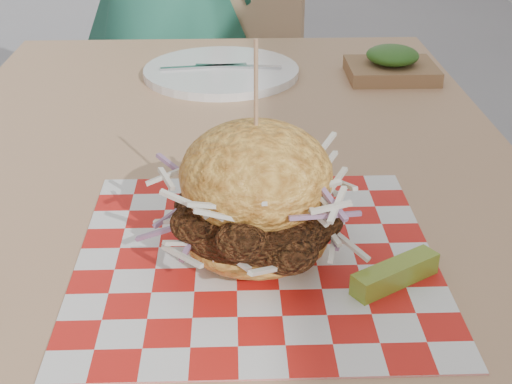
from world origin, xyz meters
TOP-DOWN VIEW (x-y plane):
  - patio_table at (-0.03, -0.23)m, footprint 0.80×1.20m
  - patio_chair at (-0.00, 0.70)m, footprint 0.52×0.53m
  - paper_liner at (0.01, -0.46)m, footprint 0.36×0.36m
  - sandwich at (0.01, -0.46)m, footprint 0.20×0.20m
  - pickle_spear at (0.14, -0.51)m, footprint 0.09×0.07m
  - place_setting at (-0.03, 0.13)m, footprint 0.27×0.27m
  - kraft_tray at (0.26, 0.11)m, footprint 0.15×0.12m

SIDE VIEW (x-z plane):
  - patio_chair at x=0.00m, z-range 0.08..1.03m
  - patio_table at x=-0.03m, z-range 0.30..1.05m
  - paper_liner at x=0.01m, z-range 0.75..0.75m
  - place_setting at x=-0.03m, z-range 0.75..0.77m
  - pickle_spear at x=0.14m, z-range 0.75..0.77m
  - kraft_tray at x=0.26m, z-range 0.74..0.80m
  - sandwich at x=0.01m, z-range 0.70..0.93m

